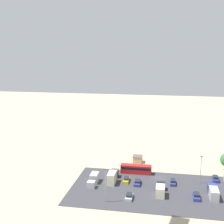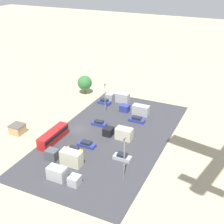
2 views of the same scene
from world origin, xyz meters
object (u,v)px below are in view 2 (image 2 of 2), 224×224
(parked_truck_3, at_px, (120,133))
(parked_car_2, at_px, (74,150))
(parked_truck_2, at_px, (136,109))
(parked_car_0, at_px, (99,123))
(parked_car_1, at_px, (86,144))
(parked_truck_1, at_px, (62,175))
(parked_truck_0, at_px, (119,97))
(parked_car_3, at_px, (122,157))
(parked_car_5, at_px, (104,102))
(bus, at_px, (53,136))
(parked_truck_4, at_px, (66,157))
(shed_building, at_px, (17,129))
(parked_car_4, at_px, (137,120))

(parked_truck_3, bearing_deg, parked_car_2, 147.09)
(parked_truck_2, bearing_deg, parked_car_0, 149.51)
(parked_car_1, xyz_separation_m, parked_truck_2, (-22.76, 4.61, 0.79))
(parked_car_2, bearing_deg, parked_truck_1, -162.06)
(parked_truck_0, bearing_deg, parked_truck_1, -172.40)
(parked_car_3, height_order, parked_car_5, parked_car_5)
(bus, xyz_separation_m, parked_car_5, (-26.45, 1.66, -0.95))
(parked_car_2, bearing_deg, parked_truck_4, -171.92)
(bus, relative_size, parked_truck_1, 1.42)
(parked_car_5, xyz_separation_m, parked_truck_3, (17.61, 13.21, 0.73))
(shed_building, relative_size, parked_truck_0, 0.46)
(parked_car_0, distance_m, parked_car_4, 11.10)
(parked_car_2, bearing_deg, parked_truck_0, 4.21)
(parked_truck_4, bearing_deg, bus, 50.32)
(parked_car_3, xyz_separation_m, parked_car_4, (-19.17, -3.75, 0.02))
(parked_car_1, bearing_deg, shed_building, -84.49)
(parked_car_1, height_order, parked_car_5, parked_car_5)
(parked_car_4, distance_m, parked_truck_4, 27.13)
(parked_car_1, relative_size, parked_truck_3, 0.58)
(parked_truck_0, height_order, parked_truck_3, parked_truck_0)
(parked_car_0, bearing_deg, parked_car_5, -159.61)
(bus, bearing_deg, parked_car_0, 61.58)
(parked_car_4, xyz_separation_m, parked_truck_0, (-10.95, -10.50, 0.78))
(parked_car_2, relative_size, parked_car_3, 1.03)
(bus, bearing_deg, parked_car_5, 86.41)
(parked_car_5, relative_size, parked_truck_1, 0.56)
(shed_building, distance_m, parked_car_5, 29.95)
(parked_car_0, relative_size, parked_truck_0, 0.55)
(parked_car_4, height_order, parked_truck_2, parked_truck_2)
(parked_car_4, bearing_deg, parked_car_1, -20.61)
(bus, relative_size, parked_car_5, 2.52)
(bus, xyz_separation_m, parked_truck_4, (6.84, 8.25, 0.01))
(bus, distance_m, parked_car_4, 24.84)
(shed_building, relative_size, parked_truck_1, 0.49)
(parked_car_0, height_order, parked_truck_0, parked_truck_0)
(parked_truck_0, bearing_deg, bus, 170.18)
(parked_car_1, height_order, parked_car_2, parked_car_2)
(parked_truck_0, height_order, parked_truck_2, parked_truck_0)
(bus, relative_size, parked_car_0, 2.41)
(parked_car_0, height_order, parked_truck_3, parked_truck_3)
(parked_car_3, distance_m, parked_truck_2, 24.82)
(parked_car_3, relative_size, parked_truck_1, 0.57)
(shed_building, height_order, parked_truck_0, parked_truck_0)
(parked_truck_4, bearing_deg, parked_car_3, -58.44)
(parked_car_0, distance_m, parked_truck_2, 13.45)
(shed_building, xyz_separation_m, parked_truck_1, (12.04, 22.21, 0.14))
(parked_truck_1, bearing_deg, parked_truck_4, -155.05)
(parked_car_0, xyz_separation_m, parked_car_2, (14.96, 0.80, 0.01))
(parked_car_4, bearing_deg, shed_building, -53.78)
(parked_car_5, bearing_deg, parked_truck_0, 136.27)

